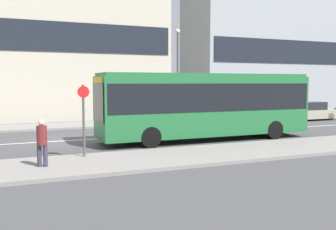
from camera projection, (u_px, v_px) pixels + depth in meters
ground_plane at (67, 141)px, 19.05m from camera, size 120.00×120.00×0.00m
sidewalk_near at (91, 164)px, 13.29m from camera, size 44.00×3.50×0.13m
sidewalk_far at (55, 126)px, 24.79m from camera, size 44.00×3.50×0.13m
lane_centerline at (67, 141)px, 19.05m from camera, size 41.80×0.16×0.01m
apartment_block_right_tower at (276, 7)px, 38.56m from camera, size 18.97×6.47×21.41m
city_bus at (206, 102)px, 19.20m from camera, size 11.17×2.53×3.40m
parked_car_0 at (256, 114)px, 27.43m from camera, size 4.05×1.73×1.42m
parked_car_1 at (309, 112)px, 29.45m from camera, size 4.36×1.78×1.44m
pedestrian_near_stop at (42, 140)px, 12.52m from camera, size 0.34×0.34×1.60m
bus_stop_sign at (84, 115)px, 14.17m from camera, size 0.44×0.12×2.74m
street_lamp at (178, 65)px, 26.51m from camera, size 0.36×0.36×6.60m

